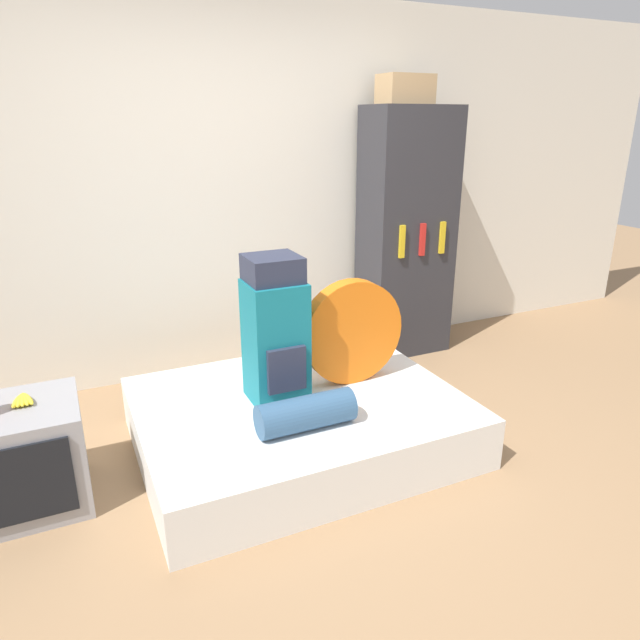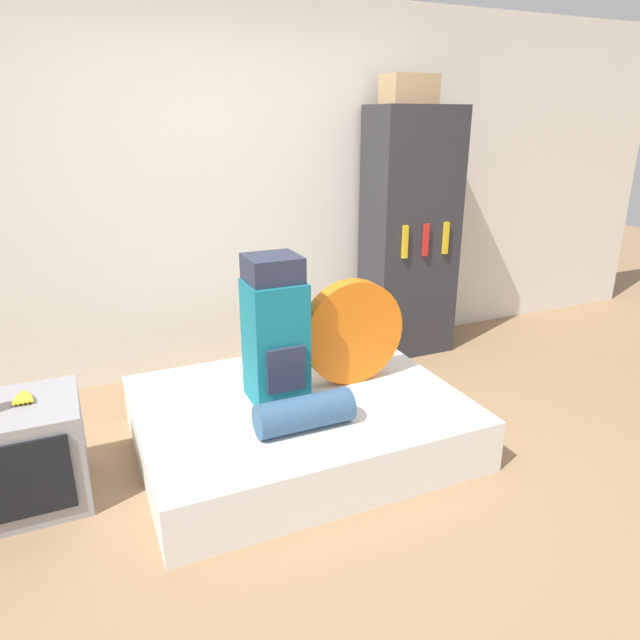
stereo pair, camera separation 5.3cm
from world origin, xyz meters
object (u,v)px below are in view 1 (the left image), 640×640
at_px(cardboard_box, 405,89).
at_px(television, 16,459).
at_px(tent_bag, 352,332).
at_px(sleeping_roll, 306,413).
at_px(backpack, 275,332).
at_px(bookshelf, 406,235).

bearing_deg(cardboard_box, television, -160.18).
bearing_deg(tent_bag, sleeping_roll, -139.29).
bearing_deg(backpack, cardboard_box, 35.02).
bearing_deg(tent_bag, television, -178.98).
height_order(tent_bag, bookshelf, bookshelf).
bearing_deg(television, cardboard_box, 19.82).
relative_size(backpack, sleeping_roll, 1.62).
xyz_separation_m(sleeping_roll, cardboard_box, (1.38, 1.36, 1.61)).
height_order(backpack, cardboard_box, cardboard_box).
relative_size(television, bookshelf, 0.33).
relative_size(backpack, television, 1.33).
bearing_deg(backpack, sleeping_roll, -88.03).
relative_size(sleeping_roll, bookshelf, 0.27).
height_order(sleeping_roll, bookshelf, bookshelf).
distance_m(backpack, bookshelf, 1.76).
relative_size(television, cardboard_box, 1.68).
bearing_deg(tent_bag, bookshelf, 43.96).
xyz_separation_m(backpack, tent_bag, (0.49, 0.03, -0.08)).
distance_m(tent_bag, bookshelf, 1.38).
relative_size(backpack, tent_bag, 1.31).
height_order(television, bookshelf, bookshelf).
distance_m(sleeping_roll, cardboard_box, 2.52).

